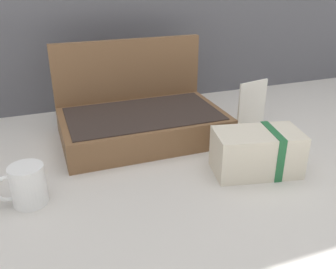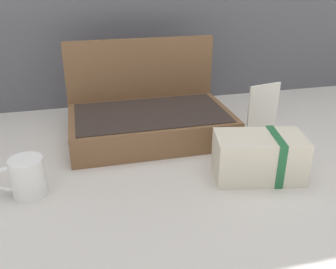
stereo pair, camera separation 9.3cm
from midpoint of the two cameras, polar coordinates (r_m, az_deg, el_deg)
ground_plane at (r=1.00m, az=-3.13°, el=-5.48°), size 6.00×6.00×0.00m
open_suitcase at (r=1.17m, az=-6.51°, el=2.72°), size 0.49×0.32×0.29m
cream_toiletry_bag at (r=0.98m, az=11.15°, el=-2.75°), size 0.24×0.16×0.12m
coffee_mug at (r=0.91m, az=-23.78°, el=-7.28°), size 0.12×0.08×0.09m
info_card_left at (r=1.21m, az=10.74°, el=4.22°), size 0.11×0.03×0.17m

